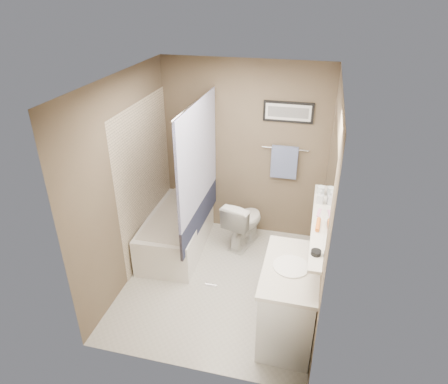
% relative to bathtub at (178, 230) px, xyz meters
% --- Properties ---
extents(ground, '(2.50, 2.50, 0.00)m').
position_rel_bathtub_xyz_m(ground, '(0.75, -0.60, -0.25)').
color(ground, beige).
rests_on(ground, ground).
extents(ceiling, '(2.20, 2.50, 0.04)m').
position_rel_bathtub_xyz_m(ceiling, '(0.75, -0.60, 2.13)').
color(ceiling, white).
rests_on(ceiling, wall_back).
extents(wall_back, '(2.20, 0.04, 2.40)m').
position_rel_bathtub_xyz_m(wall_back, '(0.75, 0.63, 0.95)').
color(wall_back, brown).
rests_on(wall_back, ground).
extents(wall_front, '(2.20, 0.04, 2.40)m').
position_rel_bathtub_xyz_m(wall_front, '(0.75, -1.83, 0.95)').
color(wall_front, brown).
rests_on(wall_front, ground).
extents(wall_left, '(0.04, 2.50, 2.40)m').
position_rel_bathtub_xyz_m(wall_left, '(-0.33, -0.60, 0.95)').
color(wall_left, brown).
rests_on(wall_left, ground).
extents(wall_right, '(0.04, 2.50, 2.40)m').
position_rel_bathtub_xyz_m(wall_right, '(1.83, -0.60, 0.95)').
color(wall_right, brown).
rests_on(wall_right, ground).
extents(tile_surround, '(0.02, 1.55, 2.00)m').
position_rel_bathtub_xyz_m(tile_surround, '(-0.34, -0.10, 0.75)').
color(tile_surround, beige).
rests_on(tile_surround, wall_left).
extents(curtain_rod, '(0.02, 1.55, 0.02)m').
position_rel_bathtub_xyz_m(curtain_rod, '(0.35, -0.10, 1.80)').
color(curtain_rod, silver).
rests_on(curtain_rod, wall_left).
extents(curtain_upper, '(0.03, 1.45, 1.28)m').
position_rel_bathtub_xyz_m(curtain_upper, '(0.35, -0.10, 1.15)').
color(curtain_upper, silver).
rests_on(curtain_upper, curtain_rod).
extents(curtain_lower, '(0.03, 1.45, 0.36)m').
position_rel_bathtub_xyz_m(curtain_lower, '(0.35, -0.10, 0.33)').
color(curtain_lower, '#21263F').
rests_on(curtain_lower, curtain_rod).
extents(mirror, '(0.02, 1.60, 1.00)m').
position_rel_bathtub_xyz_m(mirror, '(1.84, -0.75, 1.37)').
color(mirror, silver).
rests_on(mirror, wall_right).
extents(shelf, '(0.12, 1.60, 0.03)m').
position_rel_bathtub_xyz_m(shelf, '(1.79, -0.75, 0.85)').
color(shelf, silver).
rests_on(shelf, wall_right).
extents(towel_bar, '(0.60, 0.02, 0.02)m').
position_rel_bathtub_xyz_m(towel_bar, '(1.30, 0.62, 1.05)').
color(towel_bar, silver).
rests_on(towel_bar, wall_back).
extents(towel, '(0.34, 0.05, 0.44)m').
position_rel_bathtub_xyz_m(towel, '(1.30, 0.60, 0.87)').
color(towel, '#8B9DCA').
rests_on(towel, towel_bar).
extents(art_frame, '(0.62, 0.02, 0.26)m').
position_rel_bathtub_xyz_m(art_frame, '(1.30, 0.63, 1.53)').
color(art_frame, black).
rests_on(art_frame, wall_back).
extents(art_mat, '(0.56, 0.00, 0.20)m').
position_rel_bathtub_xyz_m(art_mat, '(1.30, 0.62, 1.53)').
color(art_mat, white).
rests_on(art_mat, art_frame).
extents(art_image, '(0.50, 0.00, 0.13)m').
position_rel_bathtub_xyz_m(art_image, '(1.30, 0.62, 1.53)').
color(art_image, '#595959').
rests_on(art_image, art_mat).
extents(door, '(0.80, 0.02, 2.00)m').
position_rel_bathtub_xyz_m(door, '(1.30, -1.84, 0.75)').
color(door, silver).
rests_on(door, wall_front).
extents(door_handle, '(0.10, 0.02, 0.02)m').
position_rel_bathtub_xyz_m(door_handle, '(0.97, -1.79, 0.75)').
color(door_handle, silver).
rests_on(door_handle, door).
extents(bathtub, '(0.77, 1.53, 0.50)m').
position_rel_bathtub_xyz_m(bathtub, '(0.00, 0.00, 0.00)').
color(bathtub, white).
rests_on(bathtub, ground).
extents(tub_rim, '(0.56, 1.36, 0.02)m').
position_rel_bathtub_xyz_m(tub_rim, '(-0.00, 0.00, 0.25)').
color(tub_rim, silver).
rests_on(tub_rim, bathtub).
extents(toilet, '(0.55, 0.75, 0.68)m').
position_rel_bathtub_xyz_m(toilet, '(0.85, 0.26, 0.09)').
color(toilet, white).
rests_on(toilet, ground).
extents(vanity, '(0.52, 0.91, 0.80)m').
position_rel_bathtub_xyz_m(vanity, '(1.60, -1.19, 0.15)').
color(vanity, white).
rests_on(vanity, ground).
extents(countertop, '(0.54, 0.96, 0.04)m').
position_rel_bathtub_xyz_m(countertop, '(1.59, -1.19, 0.57)').
color(countertop, silver).
rests_on(countertop, vanity).
extents(sink_basin, '(0.34, 0.34, 0.01)m').
position_rel_bathtub_xyz_m(sink_basin, '(1.58, -1.19, 0.60)').
color(sink_basin, white).
rests_on(sink_basin, countertop).
extents(faucet_spout, '(0.02, 0.02, 0.10)m').
position_rel_bathtub_xyz_m(faucet_spout, '(1.78, -1.19, 0.64)').
color(faucet_spout, silver).
rests_on(faucet_spout, countertop).
extents(faucet_knob, '(0.05, 0.05, 0.05)m').
position_rel_bathtub_xyz_m(faucet_knob, '(1.78, -1.09, 0.62)').
color(faucet_knob, silver).
rests_on(faucet_knob, countertop).
extents(candle_bowl_near, '(0.09, 0.09, 0.04)m').
position_rel_bathtub_xyz_m(candle_bowl_near, '(1.79, -1.31, 0.89)').
color(candle_bowl_near, black).
rests_on(candle_bowl_near, shelf).
extents(hair_brush_front, '(0.05, 0.22, 0.04)m').
position_rel_bathtub_xyz_m(hair_brush_front, '(1.79, -0.85, 0.89)').
color(hair_brush_front, orange).
rests_on(hair_brush_front, shelf).
extents(pink_comb, '(0.05, 0.16, 0.01)m').
position_rel_bathtub_xyz_m(pink_comb, '(1.79, -0.59, 0.87)').
color(pink_comb, pink).
rests_on(pink_comb, shelf).
extents(glass_jar, '(0.08, 0.08, 0.10)m').
position_rel_bathtub_xyz_m(glass_jar, '(1.79, -0.18, 0.92)').
color(glass_jar, white).
rests_on(glass_jar, shelf).
extents(soap_bottle, '(0.07, 0.07, 0.15)m').
position_rel_bathtub_xyz_m(soap_bottle, '(1.79, -0.38, 0.94)').
color(soap_bottle, '#999999').
rests_on(soap_bottle, shelf).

